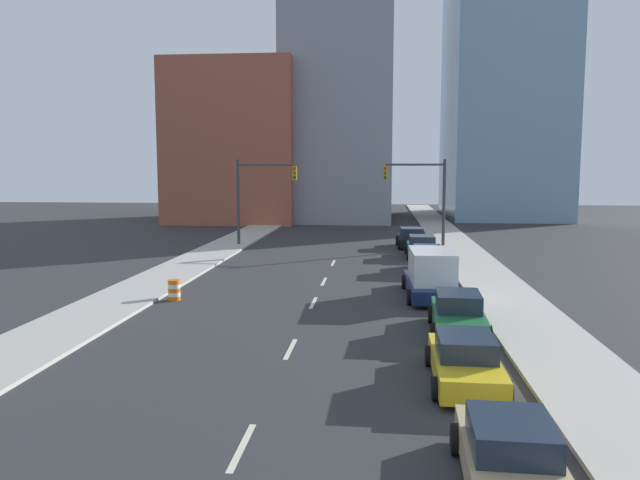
# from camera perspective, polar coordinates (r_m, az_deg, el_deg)

# --- Properties ---
(sidewalk_left) EXTENTS (3.39, 96.30, 0.14)m
(sidewalk_left) POSITION_cam_1_polar(r_m,az_deg,el_deg) (53.49, -7.22, 0.16)
(sidewalk_left) COLOR #ADA89E
(sidewalk_left) RESTS_ON ground
(sidewalk_right) EXTENTS (3.39, 96.30, 0.14)m
(sidewalk_right) POSITION_cam_1_polar(r_m,az_deg,el_deg) (52.50, 11.90, -0.05)
(sidewalk_right) COLOR #ADA89E
(sidewalk_right) RESTS_ON ground
(lane_stripe_at_9m) EXTENTS (0.16, 2.40, 0.01)m
(lane_stripe_at_9m) POSITION_cam_1_polar(r_m,az_deg,el_deg) (14.47, -7.15, -18.25)
(lane_stripe_at_9m) COLOR beige
(lane_stripe_at_9m) RESTS_ON ground
(lane_stripe_at_17m) EXTENTS (0.16, 2.40, 0.01)m
(lane_stripe_at_17m) POSITION_cam_1_polar(r_m,az_deg,el_deg) (21.33, -2.71, -9.91)
(lane_stripe_at_17m) COLOR beige
(lane_stripe_at_17m) RESTS_ON ground
(lane_stripe_at_24m) EXTENTS (0.16, 2.40, 0.01)m
(lane_stripe_at_24m) POSITION_cam_1_polar(r_m,az_deg,el_deg) (28.26, -0.61, -5.76)
(lane_stripe_at_24m) COLOR beige
(lane_stripe_at_24m) RESTS_ON ground
(lane_stripe_at_29m) EXTENTS (0.16, 2.40, 0.01)m
(lane_stripe_at_29m) POSITION_cam_1_polar(r_m,az_deg,el_deg) (33.44, 0.36, -3.81)
(lane_stripe_at_29m) COLOR beige
(lane_stripe_at_29m) RESTS_ON ground
(lane_stripe_at_36m) EXTENTS (0.16, 2.40, 0.01)m
(lane_stripe_at_36m) POSITION_cam_1_polar(r_m,az_deg,el_deg) (39.87, 1.21, -2.11)
(lane_stripe_at_36m) COLOR beige
(lane_stripe_at_36m) RESTS_ON ground
(building_brick_left) EXTENTS (14.00, 16.00, 17.45)m
(building_brick_left) POSITION_cam_1_polar(r_m,az_deg,el_deg) (72.96, -7.31, 8.69)
(building_brick_left) COLOR #9E513D
(building_brick_left) RESTS_ON ground
(building_office_center) EXTENTS (12.00, 20.00, 30.80)m
(building_office_center) POSITION_cam_1_polar(r_m,az_deg,el_deg) (75.84, 1.88, 13.72)
(building_office_center) COLOR gray
(building_office_center) RESTS_ON ground
(building_glass_right) EXTENTS (13.00, 20.00, 40.38)m
(building_glass_right) POSITION_cam_1_polar(r_m,az_deg,el_deg) (81.68, 16.48, 16.35)
(building_glass_right) COLOR #7A9EB7
(building_glass_right) RESTS_ON ground
(traffic_signal_left) EXTENTS (4.71, 0.35, 6.68)m
(traffic_signal_left) POSITION_cam_1_polar(r_m,az_deg,el_deg) (48.39, -6.02, 4.57)
(traffic_signal_left) COLOR #38383D
(traffic_signal_left) RESTS_ON ground
(traffic_signal_right) EXTENTS (4.71, 0.35, 6.68)m
(traffic_signal_right) POSITION_cam_1_polar(r_m,az_deg,el_deg) (47.54, 9.74, 4.47)
(traffic_signal_right) COLOR #38383D
(traffic_signal_right) RESTS_ON ground
(traffic_barrel) EXTENTS (0.56, 0.56, 0.95)m
(traffic_barrel) POSITION_cam_1_polar(r_m,az_deg,el_deg) (29.49, -13.19, -4.48)
(traffic_barrel) COLOR orange
(traffic_barrel) RESTS_ON ground
(sedan_tan) EXTENTS (2.14, 4.34, 1.36)m
(sedan_tan) POSITION_cam_1_polar(r_m,az_deg,el_deg) (13.02, 17.04, -18.44)
(sedan_tan) COLOR tan
(sedan_tan) RESTS_ON ground
(sedan_yellow) EXTENTS (2.09, 4.65, 1.39)m
(sedan_yellow) POSITION_cam_1_polar(r_m,az_deg,el_deg) (18.42, 13.13, -10.72)
(sedan_yellow) COLOR gold
(sedan_yellow) RESTS_ON ground
(sedan_green) EXTENTS (2.24, 4.72, 1.53)m
(sedan_green) POSITION_cam_1_polar(r_m,az_deg,el_deg) (23.63, 12.50, -6.68)
(sedan_green) COLOR #1E6033
(sedan_green) RESTS_ON ground
(box_truck_navy) EXTENTS (2.59, 6.06, 2.25)m
(box_truck_navy) POSITION_cam_1_polar(r_m,az_deg,el_deg) (29.74, 10.14, -3.17)
(box_truck_navy) COLOR #141E47
(box_truck_navy) RESTS_ON ground
(sedan_silver) EXTENTS (2.13, 4.31, 1.55)m
(sedan_silver) POSITION_cam_1_polar(r_m,az_deg,el_deg) (36.96, 9.76, -1.80)
(sedan_silver) COLOR #B2B2BC
(sedan_silver) RESTS_ON ground
(sedan_teal) EXTENTS (2.17, 4.65, 1.48)m
(sedan_teal) POSITION_cam_1_polar(r_m,az_deg,el_deg) (42.86, 9.30, -0.66)
(sedan_teal) COLOR #196B75
(sedan_teal) RESTS_ON ground
(sedan_black) EXTENTS (2.28, 4.39, 1.51)m
(sedan_black) POSITION_cam_1_polar(r_m,az_deg,el_deg) (47.95, 8.35, 0.14)
(sedan_black) COLOR black
(sedan_black) RESTS_ON ground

